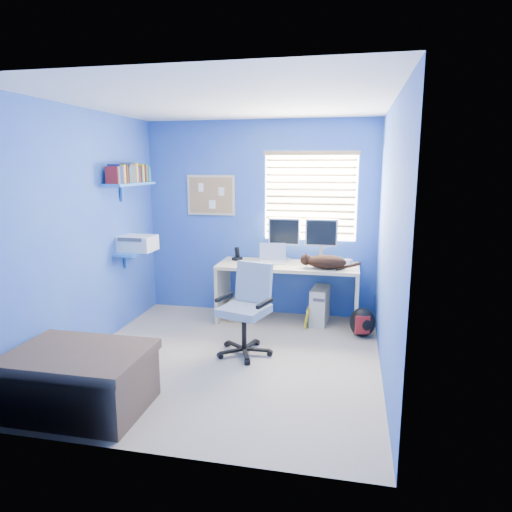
% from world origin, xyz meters
% --- Properties ---
extents(floor, '(3.00, 3.20, 0.00)m').
position_xyz_m(floor, '(0.00, 0.00, 0.00)').
color(floor, beige).
rests_on(floor, ground).
extents(ceiling, '(3.00, 3.20, 0.00)m').
position_xyz_m(ceiling, '(0.00, 0.00, 2.50)').
color(ceiling, white).
rests_on(ceiling, wall_back).
extents(wall_back, '(3.00, 0.01, 2.50)m').
position_xyz_m(wall_back, '(0.00, 1.60, 1.25)').
color(wall_back, blue).
rests_on(wall_back, ground).
extents(wall_front, '(3.00, 0.01, 2.50)m').
position_xyz_m(wall_front, '(0.00, -1.60, 1.25)').
color(wall_front, blue).
rests_on(wall_front, ground).
extents(wall_left, '(0.01, 3.20, 2.50)m').
position_xyz_m(wall_left, '(-1.50, 0.00, 1.25)').
color(wall_left, blue).
rests_on(wall_left, ground).
extents(wall_right, '(0.01, 3.20, 2.50)m').
position_xyz_m(wall_right, '(1.50, 0.00, 1.25)').
color(wall_right, blue).
rests_on(wall_right, ground).
extents(desk, '(1.72, 0.65, 0.74)m').
position_xyz_m(desk, '(0.43, 1.26, 0.37)').
color(desk, '#CFB88C').
rests_on(desk, floor).
extents(laptop, '(0.37, 0.31, 0.22)m').
position_xyz_m(laptop, '(0.22, 1.30, 0.85)').
color(laptop, silver).
rests_on(laptop, desk).
extents(monitor_left, '(0.40, 0.12, 0.54)m').
position_xyz_m(monitor_left, '(0.34, 1.50, 1.01)').
color(monitor_left, silver).
rests_on(monitor_left, desk).
extents(monitor_right, '(0.40, 0.13, 0.54)m').
position_xyz_m(monitor_right, '(0.81, 1.51, 1.01)').
color(monitor_right, silver).
rests_on(monitor_right, desk).
extents(phone, '(0.13, 0.14, 0.17)m').
position_xyz_m(phone, '(-0.25, 1.37, 0.82)').
color(phone, black).
rests_on(phone, desk).
extents(mug, '(0.10, 0.09, 0.10)m').
position_xyz_m(mug, '(1.03, 1.32, 0.79)').
color(mug, '#21755E').
rests_on(mug, desk).
extents(cd_spindle, '(0.13, 0.13, 0.07)m').
position_xyz_m(cd_spindle, '(1.13, 1.36, 0.78)').
color(cd_spindle, silver).
rests_on(cd_spindle, desk).
extents(cat, '(0.47, 0.26, 0.16)m').
position_xyz_m(cat, '(0.90, 1.10, 0.82)').
color(cat, black).
rests_on(cat, desk).
extents(tower_pc, '(0.23, 0.46, 0.45)m').
position_xyz_m(tower_pc, '(0.82, 1.31, 0.23)').
color(tower_pc, beige).
rests_on(tower_pc, floor).
extents(drawer_boxes, '(0.35, 0.28, 0.27)m').
position_xyz_m(drawer_boxes, '(-0.13, 1.23, 0.14)').
color(drawer_boxes, tan).
rests_on(drawer_boxes, floor).
extents(yellow_book, '(0.03, 0.17, 0.24)m').
position_xyz_m(yellow_book, '(0.68, 1.11, 0.12)').
color(yellow_book, yellow).
rests_on(yellow_book, floor).
extents(backpack, '(0.34, 0.29, 0.34)m').
position_xyz_m(backpack, '(1.33, 0.93, 0.17)').
color(backpack, black).
rests_on(backpack, floor).
extents(bed_corner, '(1.03, 0.73, 0.50)m').
position_xyz_m(bed_corner, '(-0.90, -1.16, 0.25)').
color(bed_corner, '#4C3829').
rests_on(bed_corner, floor).
extents(office_chair, '(0.67, 0.67, 0.94)m').
position_xyz_m(office_chair, '(0.14, 0.22, 0.35)').
color(office_chair, black).
rests_on(office_chair, floor).
extents(window_blinds, '(1.15, 0.05, 1.10)m').
position_xyz_m(window_blinds, '(0.65, 1.57, 1.55)').
color(window_blinds, white).
rests_on(window_blinds, ground).
extents(corkboard, '(0.64, 0.02, 0.52)m').
position_xyz_m(corkboard, '(-0.65, 1.58, 1.55)').
color(corkboard, '#CFB88C').
rests_on(corkboard, ground).
extents(wall_shelves, '(0.42, 0.90, 1.05)m').
position_xyz_m(wall_shelves, '(-1.35, 0.75, 1.43)').
color(wall_shelves, blue).
rests_on(wall_shelves, ground).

